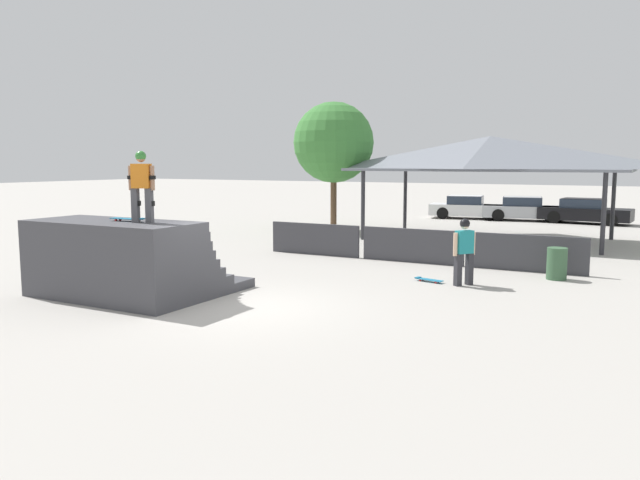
{
  "coord_description": "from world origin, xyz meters",
  "views": [
    {
      "loc": [
        7.77,
        -10.62,
        3.09
      ],
      "look_at": [
        -0.31,
        4.28,
        0.98
      ],
      "focal_mm": 35.0,
      "sensor_mm": 36.0,
      "label": 1
    }
  ],
  "objects_px": {
    "tree_far_back": "(334,143)",
    "parked_car_black": "(585,212)",
    "trash_bin": "(557,264)",
    "parked_car_silver": "(524,209)",
    "skater_on_deck": "(142,182)",
    "bystander_walking": "(464,246)",
    "skateboard_on_ground": "(428,280)",
    "skateboard_on_deck": "(128,219)",
    "parked_car_white": "(467,208)"
  },
  "relations": [
    {
      "from": "skater_on_deck",
      "to": "parked_car_white",
      "type": "xyz_separation_m",
      "value": [
        0.65,
        24.05,
        -2.07
      ]
    },
    {
      "from": "bystander_walking",
      "to": "parked_car_black",
      "type": "relative_size",
      "value": 0.38
    },
    {
      "from": "tree_far_back",
      "to": "skateboard_on_deck",
      "type": "bearing_deg",
      "value": -80.26
    },
    {
      "from": "tree_far_back",
      "to": "parked_car_black",
      "type": "height_order",
      "value": "tree_far_back"
    },
    {
      "from": "skateboard_on_deck",
      "to": "parked_car_black",
      "type": "distance_m",
      "value": 25.13
    },
    {
      "from": "parked_car_silver",
      "to": "skateboard_on_ground",
      "type": "bearing_deg",
      "value": -96.89
    },
    {
      "from": "skater_on_deck",
      "to": "bystander_walking",
      "type": "height_order",
      "value": "skater_on_deck"
    },
    {
      "from": "parked_car_silver",
      "to": "tree_far_back",
      "type": "bearing_deg",
      "value": -136.97
    },
    {
      "from": "skateboard_on_ground",
      "to": "parked_car_silver",
      "type": "distance_m",
      "value": 19.05
    },
    {
      "from": "trash_bin",
      "to": "tree_far_back",
      "type": "bearing_deg",
      "value": 143.47
    },
    {
      "from": "parked_car_silver",
      "to": "bystander_walking",
      "type": "bearing_deg",
      "value": -94.11
    },
    {
      "from": "parked_car_silver",
      "to": "parked_car_black",
      "type": "xyz_separation_m",
      "value": [
        3.03,
        -0.16,
        0.0
      ]
    },
    {
      "from": "tree_far_back",
      "to": "parked_car_silver",
      "type": "relative_size",
      "value": 1.29
    },
    {
      "from": "bystander_walking",
      "to": "skateboard_on_ground",
      "type": "height_order",
      "value": "bystander_walking"
    },
    {
      "from": "skateboard_on_ground",
      "to": "parked_car_black",
      "type": "height_order",
      "value": "parked_car_black"
    },
    {
      "from": "skateboard_on_deck",
      "to": "bystander_walking",
      "type": "relative_size",
      "value": 0.51
    },
    {
      "from": "bystander_walking",
      "to": "parked_car_silver",
      "type": "distance_m",
      "value": 19.15
    },
    {
      "from": "trash_bin",
      "to": "parked_car_silver",
      "type": "distance_m",
      "value": 17.52
    },
    {
      "from": "bystander_walking",
      "to": "parked_car_white",
      "type": "xyz_separation_m",
      "value": [
        -5.08,
        18.84,
        -0.39
      ]
    },
    {
      "from": "skateboard_on_ground",
      "to": "trash_bin",
      "type": "distance_m",
      "value": 3.5
    },
    {
      "from": "trash_bin",
      "to": "parked_car_black",
      "type": "relative_size",
      "value": 0.19
    },
    {
      "from": "skateboard_on_deck",
      "to": "parked_car_black",
      "type": "xyz_separation_m",
      "value": [
        7.2,
        24.04,
        -1.23
      ]
    },
    {
      "from": "skateboard_on_ground",
      "to": "parked_car_white",
      "type": "relative_size",
      "value": 0.19
    },
    {
      "from": "tree_far_back",
      "to": "parked_car_silver",
      "type": "bearing_deg",
      "value": 53.3
    },
    {
      "from": "skater_on_deck",
      "to": "parked_car_white",
      "type": "distance_m",
      "value": 24.15
    },
    {
      "from": "skater_on_deck",
      "to": "bystander_walking",
      "type": "relative_size",
      "value": 0.92
    },
    {
      "from": "bystander_walking",
      "to": "trash_bin",
      "type": "distance_m",
      "value": 2.84
    },
    {
      "from": "tree_far_back",
      "to": "parked_car_white",
      "type": "relative_size",
      "value": 1.38
    },
    {
      "from": "skateboard_on_ground",
      "to": "trash_bin",
      "type": "bearing_deg",
      "value": -132.46
    },
    {
      "from": "tree_far_back",
      "to": "parked_car_black",
      "type": "relative_size",
      "value": 1.29
    },
    {
      "from": "parked_car_white",
      "to": "parked_car_silver",
      "type": "relative_size",
      "value": 0.94
    },
    {
      "from": "skateboard_on_ground",
      "to": "skater_on_deck",
      "type": "bearing_deg",
      "value": 61.01
    },
    {
      "from": "bystander_walking",
      "to": "tree_far_back",
      "type": "bearing_deg",
      "value": -102.42
    },
    {
      "from": "trash_bin",
      "to": "parked_car_black",
      "type": "bearing_deg",
      "value": 93.33
    },
    {
      "from": "skater_on_deck",
      "to": "trash_bin",
      "type": "xyz_separation_m",
      "value": [
        7.69,
        7.19,
        -2.25
      ]
    },
    {
      "from": "bystander_walking",
      "to": "parked_car_silver",
      "type": "bearing_deg",
      "value": -137.81
    },
    {
      "from": "skateboard_on_deck",
      "to": "bystander_walking",
      "type": "xyz_separation_m",
      "value": [
        6.22,
        5.17,
        -0.84
      ]
    },
    {
      "from": "parked_car_black",
      "to": "bystander_walking",
      "type": "bearing_deg",
      "value": -87.82
    },
    {
      "from": "skateboard_on_deck",
      "to": "trash_bin",
      "type": "bearing_deg",
      "value": 37.19
    },
    {
      "from": "skateboard_on_ground",
      "to": "tree_far_back",
      "type": "distance_m",
      "value": 13.27
    },
    {
      "from": "parked_car_black",
      "to": "trash_bin",
      "type": "bearing_deg",
      "value": -81.55
    },
    {
      "from": "bystander_walking",
      "to": "parked_car_silver",
      "type": "height_order",
      "value": "bystander_walking"
    },
    {
      "from": "bystander_walking",
      "to": "skateboard_on_ground",
      "type": "bearing_deg",
      "value": -55.61
    },
    {
      "from": "skateboard_on_deck",
      "to": "bystander_walking",
      "type": "bearing_deg",
      "value": 35.75
    },
    {
      "from": "skater_on_deck",
      "to": "parked_car_white",
      "type": "bearing_deg",
      "value": 71.06
    },
    {
      "from": "parked_car_black",
      "to": "skateboard_on_ground",
      "type": "bearing_deg",
      "value": -90.64
    },
    {
      "from": "skateboard_on_ground",
      "to": "parked_car_silver",
      "type": "bearing_deg",
      "value": -73.11
    },
    {
      "from": "bystander_walking",
      "to": "parked_car_black",
      "type": "distance_m",
      "value": 18.91
    },
    {
      "from": "skater_on_deck",
      "to": "skateboard_on_deck",
      "type": "relative_size",
      "value": 1.8
    },
    {
      "from": "bystander_walking",
      "to": "trash_bin",
      "type": "relative_size",
      "value": 2.0
    }
  ]
}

